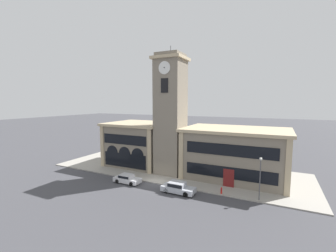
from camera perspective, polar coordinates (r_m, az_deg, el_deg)
name	(u,v)px	position (r m, az deg, el deg)	size (l,w,h in m)	color
ground_plane	(155,184)	(34.40, -3.38, -14.40)	(300.00, 300.00, 0.00)	#424247
sidewalk_kerb	(175,170)	(40.66, 1.89, -10.99)	(43.53, 14.89, 0.15)	#A39E93
clock_tower	(171,115)	(37.07, 0.66, 2.87)	(5.03, 5.03, 20.99)	gray
town_hall_left_wing	(140,143)	(43.92, -7.21, -4.36)	(11.53, 10.33, 8.10)	gray
town_hall_right_wing	(235,153)	(37.38, 16.69, -6.59)	(16.00, 10.33, 7.93)	gray
parked_car_near	(127,179)	(34.93, -10.37, -12.99)	(4.12, 1.74, 1.29)	silver
parked_car_mid	(178,187)	(30.96, 2.50, -15.28)	(4.50, 1.87, 1.46)	#B2B7C1
street_lamp	(260,172)	(29.74, 22.39, -10.74)	(0.36, 0.36, 5.30)	#4C4C51
fire_hydrant	(221,191)	(31.21, 13.42, -15.65)	(0.22, 0.22, 0.87)	red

